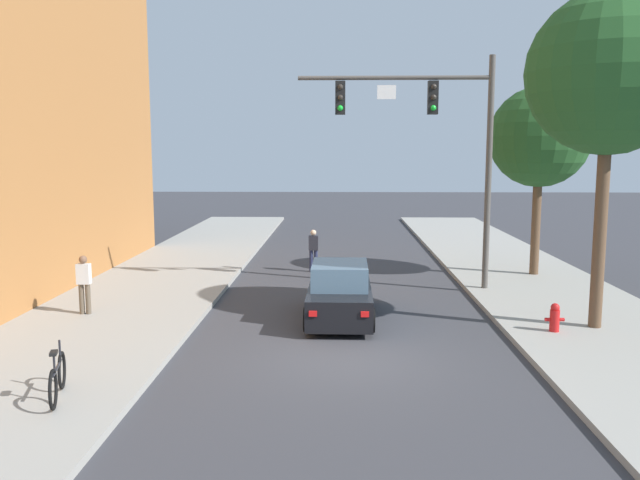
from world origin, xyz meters
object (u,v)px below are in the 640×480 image
at_px(pedestrian_sidewalk_left_walker, 84,282).
at_px(fire_hydrant, 555,317).
at_px(bicycle_leaning, 58,378).
at_px(street_tree_nearest, 609,74).
at_px(car_lead_black, 340,294).
at_px(pedestrian_crossing_road, 313,249).
at_px(traffic_signal_mast, 435,129).
at_px(street_tree_second, 540,138).

xyz_separation_m(pedestrian_sidewalk_left_walker, fire_hydrant, (12.45, -1.40, -0.56)).
relative_size(bicycle_leaning, fire_hydrant, 2.39).
bearing_deg(bicycle_leaning, street_tree_nearest, 24.06).
distance_m(fire_hydrant, street_tree_nearest, 6.13).
distance_m(car_lead_black, pedestrian_crossing_road, 7.20).
bearing_deg(pedestrian_crossing_road, pedestrian_sidewalk_left_walker, -129.66).
bearing_deg(car_lead_black, fire_hydrant, -16.45).
relative_size(traffic_signal_mast, car_lead_black, 1.76).
bearing_deg(bicycle_leaning, street_tree_second, 45.45).
height_order(pedestrian_crossing_road, street_tree_nearest, street_tree_nearest).
height_order(pedestrian_crossing_road, bicycle_leaning, pedestrian_crossing_road).
bearing_deg(pedestrian_sidewalk_left_walker, car_lead_black, 1.50).
relative_size(car_lead_black, bicycle_leaning, 2.47).
bearing_deg(street_tree_nearest, pedestrian_sidewalk_left_walker, 176.04).
xyz_separation_m(fire_hydrant, street_tree_nearest, (1.18, 0.46, 6.00)).
relative_size(car_lead_black, street_tree_second, 0.63).
bearing_deg(pedestrian_crossing_road, traffic_signal_mast, -40.82).
bearing_deg(pedestrian_sidewalk_left_walker, street_tree_nearest, -3.96).
bearing_deg(bicycle_leaning, pedestrian_crossing_road, 72.92).
height_order(pedestrian_sidewalk_left_walker, pedestrian_crossing_road, pedestrian_sidewalk_left_walker).
height_order(car_lead_black, fire_hydrant, car_lead_black).
relative_size(car_lead_black, fire_hydrant, 5.91).
height_order(fire_hydrant, street_tree_nearest, street_tree_nearest).
bearing_deg(fire_hydrant, bicycle_leaning, -155.64).
bearing_deg(car_lead_black, traffic_signal_mast, 49.88).
bearing_deg(traffic_signal_mast, pedestrian_crossing_road, 139.18).
xyz_separation_m(car_lead_black, street_tree_nearest, (6.56, -1.13, 5.78)).
height_order(traffic_signal_mast, street_tree_nearest, street_tree_nearest).
bearing_deg(pedestrian_sidewalk_left_walker, bicycle_leaning, -72.75).
relative_size(pedestrian_sidewalk_left_walker, pedestrian_crossing_road, 1.00).
relative_size(pedestrian_sidewalk_left_walker, fire_hydrant, 2.28).
distance_m(pedestrian_crossing_road, fire_hydrant, 10.81).
xyz_separation_m(pedestrian_crossing_road, street_tree_second, (8.16, -0.98, 4.20)).
bearing_deg(pedestrian_crossing_road, bicycle_leaning, -107.08).
distance_m(car_lead_black, bicycle_leaning, 8.18).
distance_m(traffic_signal_mast, car_lead_black, 6.60).
bearing_deg(bicycle_leaning, traffic_signal_mast, 50.58).
bearing_deg(traffic_signal_mast, pedestrian_sidewalk_left_walker, -159.39).
distance_m(pedestrian_sidewalk_left_walker, bicycle_leaning, 6.48).
bearing_deg(street_tree_second, traffic_signal_mast, -148.42).
distance_m(fire_hydrant, street_tree_second, 9.17).
relative_size(traffic_signal_mast, bicycle_leaning, 4.35).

